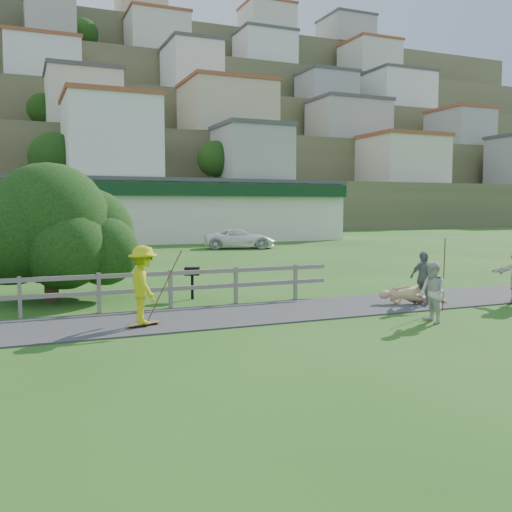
# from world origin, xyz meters

# --- Properties ---
(ground) EXTENTS (260.00, 260.00, 0.00)m
(ground) POSITION_xyz_m (0.00, 0.00, 0.00)
(ground) COLOR #265719
(ground) RESTS_ON ground
(path) EXTENTS (34.00, 3.00, 0.04)m
(path) POSITION_xyz_m (0.00, 1.50, 0.02)
(path) COLOR #373739
(path) RESTS_ON ground
(fence) EXTENTS (15.05, 0.10, 1.10)m
(fence) POSITION_xyz_m (-4.62, 3.30, 0.72)
(fence) COLOR #69645C
(fence) RESTS_ON ground
(strip_mall) EXTENTS (32.50, 10.75, 5.10)m
(strip_mall) POSITION_xyz_m (4.00, 34.94, 2.58)
(strip_mall) COLOR silver
(strip_mall) RESTS_ON ground
(hillside) EXTENTS (220.00, 67.00, 47.50)m
(hillside) POSITION_xyz_m (0.00, 91.31, 14.41)
(hillside) COLOR #4B5331
(hillside) RESTS_ON ground
(skater_rider) EXTENTS (0.79, 1.27, 1.89)m
(skater_rider) POSITION_xyz_m (-3.26, 0.94, 0.94)
(skater_rider) COLOR #CACD13
(skater_rider) RESTS_ON ground
(skater_fallen) EXTENTS (1.07, 1.68, 0.61)m
(skater_fallen) POSITION_xyz_m (4.56, 1.07, 0.30)
(skater_fallen) COLOR #DAAF78
(skater_fallen) RESTS_ON ground
(spectator_a) EXTENTS (0.70, 0.83, 1.54)m
(spectator_a) POSITION_xyz_m (3.48, -1.33, 0.77)
(spectator_a) COLOR beige
(spectator_a) RESTS_ON ground
(spectator_b) EXTENTS (0.54, 0.99, 1.60)m
(spectator_b) POSITION_xyz_m (4.89, 0.76, 0.80)
(spectator_b) COLOR slate
(spectator_b) RESTS_ON ground
(car_silver) EXTENTS (4.26, 1.79, 1.37)m
(car_silver) POSITION_xyz_m (-1.41, 26.26, 0.68)
(car_silver) COLOR #96989D
(car_silver) RESTS_ON ground
(car_white) EXTENTS (5.33, 3.58, 1.36)m
(car_white) POSITION_xyz_m (8.15, 24.09, 0.68)
(car_white) COLOR white
(car_white) RESTS_ON ground
(tree) EXTENTS (5.94, 5.94, 3.47)m
(tree) POSITION_xyz_m (-5.08, 5.97, 1.74)
(tree) COLOR black
(tree) RESTS_ON ground
(bbq) EXTENTS (0.56, 0.50, 1.01)m
(bbq) POSITION_xyz_m (-1.00, 4.52, 0.50)
(bbq) COLOR black
(bbq) RESTS_ON ground
(longboard_rider) EXTENTS (0.87, 0.47, 0.09)m
(longboard_rider) POSITION_xyz_m (-3.26, 0.94, 0.05)
(longboard_rider) COLOR brown
(longboard_rider) RESTS_ON ground
(longboard_fallen) EXTENTS (0.97, 0.55, 0.11)m
(longboard_fallen) POSITION_xyz_m (5.36, 0.97, 0.05)
(longboard_fallen) COLOR brown
(longboard_fallen) RESTS_ON ground
(helmet) EXTENTS (0.26, 0.26, 0.26)m
(helmet) POSITION_xyz_m (5.16, 1.42, 0.13)
(helmet) COLOR #9F1117
(helmet) RESTS_ON ground
(pole_rider) EXTENTS (0.03, 0.03, 2.02)m
(pole_rider) POSITION_xyz_m (-2.66, 1.34, 1.01)
(pole_rider) COLOR brown
(pole_rider) RESTS_ON ground
(pole_spec_left) EXTENTS (0.03, 0.03, 2.03)m
(pole_spec_left) POSITION_xyz_m (4.90, -0.09, 1.01)
(pole_spec_left) COLOR brown
(pole_spec_left) RESTS_ON ground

